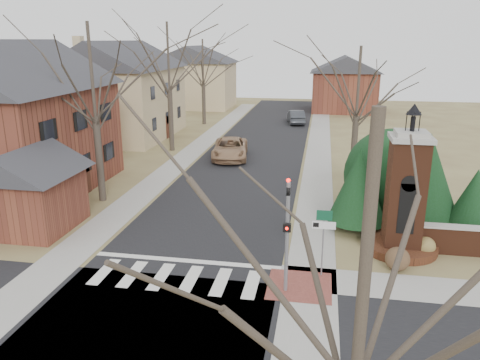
% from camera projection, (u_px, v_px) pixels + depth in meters
% --- Properties ---
extents(ground, '(120.00, 120.00, 0.00)m').
position_uv_depth(ground, '(169.00, 288.00, 17.53)').
color(ground, brown).
rests_on(ground, ground).
extents(main_street, '(8.00, 70.00, 0.01)m').
position_uv_depth(main_street, '(254.00, 154.00, 38.28)').
color(main_street, black).
rests_on(main_street, ground).
extents(cross_street, '(120.00, 8.00, 0.01)m').
position_uv_depth(cross_street, '(139.00, 336.00, 14.70)').
color(cross_street, black).
rests_on(cross_street, ground).
extents(crosswalk_zone, '(8.00, 2.20, 0.02)m').
position_uv_depth(crosswalk_zone, '(176.00, 278.00, 18.28)').
color(crosswalk_zone, silver).
rests_on(crosswalk_zone, ground).
extents(stop_bar, '(8.00, 0.35, 0.02)m').
position_uv_depth(stop_bar, '(187.00, 261.00, 19.70)').
color(stop_bar, silver).
rests_on(stop_bar, ground).
extents(sidewalk_right_main, '(2.00, 60.00, 0.02)m').
position_uv_depth(sidewalk_right_main, '(318.00, 156.00, 37.42)').
color(sidewalk_right_main, gray).
rests_on(sidewalk_right_main, ground).
extents(sidewalk_left, '(2.00, 60.00, 0.02)m').
position_uv_depth(sidewalk_left, '(193.00, 151.00, 39.14)').
color(sidewalk_left, gray).
rests_on(sidewalk_left, ground).
extents(curb_apron, '(2.40, 2.40, 0.02)m').
position_uv_depth(curb_apron, '(299.00, 286.00, 17.68)').
color(curb_apron, brown).
rests_on(curb_apron, ground).
extents(traffic_signal_pole, '(0.28, 0.41, 4.50)m').
position_uv_depth(traffic_signal_pole, '(287.00, 226.00, 16.61)').
color(traffic_signal_pole, slate).
rests_on(traffic_signal_pole, ground).
extents(sign_post, '(0.90, 0.07, 2.75)m').
position_uv_depth(sign_post, '(323.00, 230.00, 17.92)').
color(sign_post, slate).
rests_on(sign_post, ground).
extents(brick_gate_monument, '(3.20, 3.20, 6.47)m').
position_uv_depth(brick_gate_monument, '(404.00, 204.00, 20.12)').
color(brick_gate_monument, '#522918').
rests_on(brick_gate_monument, ground).
extents(house_brick_left, '(9.80, 11.80, 9.42)m').
position_uv_depth(house_brick_left, '(9.00, 115.00, 27.78)').
color(house_brick_left, brown).
rests_on(house_brick_left, ground).
extents(house_stucco_left, '(9.80, 12.80, 9.28)m').
position_uv_depth(house_stucco_left, '(120.00, 88.00, 43.91)').
color(house_stucco_left, tan).
rests_on(house_stucco_left, ground).
extents(garage_left, '(4.80, 4.80, 4.29)m').
position_uv_depth(garage_left, '(28.00, 185.00, 22.54)').
color(garage_left, brown).
rests_on(garage_left, ground).
extents(house_distant_left, '(10.80, 8.80, 8.53)m').
position_uv_depth(house_distant_left, '(195.00, 76.00, 63.57)').
color(house_distant_left, tan).
rests_on(house_distant_left, ground).
extents(house_distant_right, '(8.80, 8.80, 7.30)m').
position_uv_depth(house_distant_right, '(345.00, 82.00, 60.42)').
color(house_distant_right, brown).
rests_on(house_distant_right, ground).
extents(evergreen_near, '(2.80, 2.80, 4.10)m').
position_uv_depth(evergreen_near, '(358.00, 185.00, 22.28)').
color(evergreen_near, '#473D33').
rests_on(evergreen_near, ground).
extents(evergreen_mid, '(3.40, 3.40, 4.70)m').
position_uv_depth(evergreen_mid, '(427.00, 176.00, 22.77)').
color(evergreen_mid, '#473D33').
rests_on(evergreen_mid, ground).
extents(evergreen_far, '(2.40, 2.40, 3.30)m').
position_uv_depth(evergreen_far, '(475.00, 198.00, 21.70)').
color(evergreen_far, '#473D33').
rests_on(evergreen_far, ground).
extents(evergreen_mass, '(4.80, 4.80, 4.80)m').
position_uv_depth(evergreen_mass, '(391.00, 171.00, 24.31)').
color(evergreen_mass, '#113313').
rests_on(evergreen_mass, ground).
extents(bare_tree_0, '(8.05, 8.05, 11.15)m').
position_uv_depth(bare_tree_0, '(91.00, 64.00, 24.97)').
color(bare_tree_0, '#473D33').
rests_on(bare_tree_0, ground).
extents(bare_tree_1, '(8.40, 8.40, 11.64)m').
position_uv_depth(bare_tree_1, '(168.00, 52.00, 37.13)').
color(bare_tree_1, '#473D33').
rests_on(bare_tree_1, ground).
extents(bare_tree_2, '(7.35, 7.35, 10.19)m').
position_uv_depth(bare_tree_2, '(203.00, 59.00, 49.77)').
color(bare_tree_2, '#473D33').
rests_on(bare_tree_2, ground).
extents(bare_tree_3, '(7.00, 7.00, 9.70)m').
position_uv_depth(bare_tree_3, '(359.00, 77.00, 29.45)').
color(bare_tree_3, '#473D33').
rests_on(bare_tree_3, ground).
extents(bare_tree_4, '(6.65, 6.65, 9.21)m').
position_uv_depth(bare_tree_4, '(367.00, 243.00, 6.22)').
color(bare_tree_4, '#473D33').
rests_on(bare_tree_4, ground).
extents(pickup_truck, '(3.35, 5.96, 1.57)m').
position_uv_depth(pickup_truck, '(230.00, 149.00, 36.54)').
color(pickup_truck, '#A17A57').
rests_on(pickup_truck, ground).
extents(distant_car, '(2.34, 4.76, 1.50)m').
position_uv_depth(distant_car, '(296.00, 117.00, 51.83)').
color(distant_car, '#383B41').
rests_on(distant_car, ground).
extents(dry_shrub_left, '(0.98, 0.98, 0.98)m').
position_uv_depth(dry_shrub_left, '(397.00, 259.00, 18.79)').
color(dry_shrub_left, '#523A25').
rests_on(dry_shrub_left, ground).
extents(dry_shrub_right, '(0.85, 0.85, 0.85)m').
position_uv_depth(dry_shrub_right, '(425.00, 246.00, 20.09)').
color(dry_shrub_right, olive).
rests_on(dry_shrub_right, ground).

